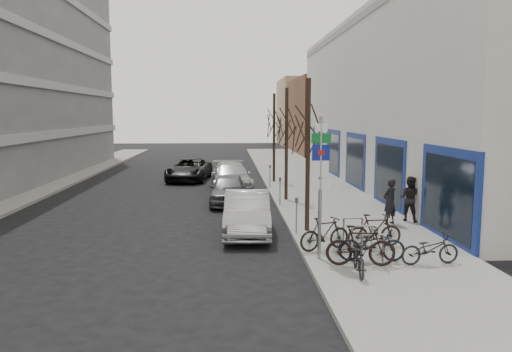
{
  "coord_description": "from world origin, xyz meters",
  "views": [
    {
      "loc": [
        -0.17,
        -13.78,
        4.27
      ],
      "look_at": [
        0.83,
        4.4,
        2.0
      ],
      "focal_mm": 35.0,
      "sensor_mm": 36.0,
      "label": 1
    }
  ],
  "objects": [
    {
      "name": "tree_near",
      "position": [
        2.6,
        3.5,
        4.1
      ],
      "size": [
        1.8,
        1.8,
        5.5
      ],
      "color": "black",
      "rests_on": "ground"
    },
    {
      "name": "meter_front",
      "position": [
        2.15,
        3.0,
        0.92
      ],
      "size": [
        0.1,
        0.08,
        1.27
      ],
      "color": "gray",
      "rests_on": "sidewalk_east"
    },
    {
      "name": "bike_near_right",
      "position": [
        3.39,
        -0.76,
        0.73
      ],
      "size": [
        1.96,
        0.8,
        1.15
      ],
      "primitive_type": "imported",
      "rotation": [
        0.0,
        0.0,
        1.45
      ],
      "color": "black",
      "rests_on": "sidewalk_east"
    },
    {
      "name": "parked_car_mid",
      "position": [
        -0.2,
        9.7,
        0.72
      ],
      "size": [
        1.79,
        4.24,
        1.43
      ],
      "primitive_type": "imported",
      "rotation": [
        0.0,
        0.0,
        -0.02
      ],
      "color": "#515257",
      "rests_on": "ground"
    },
    {
      "name": "lane_car",
      "position": [
        -2.72,
        18.35,
        0.71
      ],
      "size": [
        2.99,
        5.39,
        1.43
      ],
      "primitive_type": "imported",
      "rotation": [
        0.0,
        0.0,
        -0.12
      ],
      "color": "black",
      "rests_on": "ground"
    },
    {
      "name": "bike_far_curb",
      "position": [
        5.34,
        -0.72,
        0.66
      ],
      "size": [
        1.7,
        0.66,
        1.01
      ],
      "primitive_type": "imported",
      "rotation": [
        0.0,
        0.0,
        1.66
      ],
      "color": "black",
      "rests_on": "sidewalk_east"
    },
    {
      "name": "commercial_building",
      "position": [
        17.0,
        16.0,
        5.0
      ],
      "size": [
        20.0,
        32.0,
        10.0
      ],
      "primitive_type": "cube",
      "color": "#B7B7B2",
      "rests_on": "ground"
    },
    {
      "name": "highway_sign_pole",
      "position": [
        2.4,
        -0.01,
        2.46
      ],
      "size": [
        0.55,
        0.1,
        4.2
      ],
      "color": "gray",
      "rests_on": "ground"
    },
    {
      "name": "bike_near_left",
      "position": [
        3.17,
        -1.44,
        0.63
      ],
      "size": [
        0.63,
        1.6,
        0.95
      ],
      "primitive_type": "imported",
      "rotation": [
        0.0,
        0.0,
        -0.1
      ],
      "color": "black",
      "rests_on": "sidewalk_east"
    },
    {
      "name": "bike_rack",
      "position": [
        3.8,
        0.6,
        0.66
      ],
      "size": [
        0.66,
        2.26,
        0.83
      ],
      "color": "gray",
      "rests_on": "sidewalk_east"
    },
    {
      "name": "meter_back",
      "position": [
        2.15,
        14.0,
        0.92
      ],
      "size": [
        0.1,
        0.08,
        1.27
      ],
      "color": "gray",
      "rests_on": "sidewalk_east"
    },
    {
      "name": "ground",
      "position": [
        0.0,
        0.0,
        0.0
      ],
      "size": [
        120.0,
        120.0,
        0.0
      ],
      "primitive_type": "plane",
      "color": "black",
      "rests_on": "ground"
    },
    {
      "name": "parked_car_back",
      "position": [
        -0.04,
        13.95,
        0.77
      ],
      "size": [
        2.49,
        5.42,
        1.54
      ],
      "primitive_type": "imported",
      "rotation": [
        0.0,
        0.0,
        0.06
      ],
      "color": "#9C9DA1",
      "rests_on": "ground"
    },
    {
      "name": "brick_building_far",
      "position": [
        13.0,
        40.0,
        4.0
      ],
      "size": [
        12.0,
        14.0,
        8.0
      ],
      "primitive_type": "cube",
      "color": "brown",
      "rests_on": "ground"
    },
    {
      "name": "pedestrian_near",
      "position": [
        5.85,
        4.33,
        1.01
      ],
      "size": [
        0.75,
        0.69,
        1.72
      ],
      "primitive_type": "imported",
      "rotation": [
        0.0,
        0.0,
        3.72
      ],
      "color": "black",
      "rests_on": "sidewalk_east"
    },
    {
      "name": "tan_building_far",
      "position": [
        13.5,
        55.0,
        4.5
      ],
      "size": [
        13.0,
        12.0,
        9.0
      ],
      "primitive_type": "cube",
      "color": "#937A5B",
      "rests_on": "ground"
    },
    {
      "name": "tree_far",
      "position": [
        2.6,
        16.5,
        4.1
      ],
      "size": [
        1.8,
        1.8,
        5.5
      ],
      "color": "black",
      "rests_on": "ground"
    },
    {
      "name": "bike_mid_curb",
      "position": [
        3.82,
        -0.33,
        0.72
      ],
      "size": [
        1.91,
        0.73,
        1.14
      ],
      "primitive_type": "imported",
      "rotation": [
        0.0,
        0.0,
        1.48
      ],
      "color": "black",
      "rests_on": "sidewalk_east"
    },
    {
      "name": "meter_mid",
      "position": [
        2.15,
        8.5,
        0.92
      ],
      "size": [
        0.1,
        0.08,
        1.27
      ],
      "color": "gray",
      "rests_on": "sidewalk_east"
    },
    {
      "name": "tree_mid",
      "position": [
        2.6,
        10.0,
        4.1
      ],
      "size": [
        1.8,
        1.8,
        5.5
      ],
      "color": "black",
      "rests_on": "ground"
    },
    {
      "name": "bike_far_inner",
      "position": [
        4.33,
        1.13,
        0.69
      ],
      "size": [
        1.82,
        0.72,
        1.08
      ],
      "primitive_type": "imported",
      "rotation": [
        0.0,
        0.0,
        1.68
      ],
      "color": "black",
      "rests_on": "sidewalk_east"
    },
    {
      "name": "sidewalk_east",
      "position": [
        4.5,
        10.0,
        0.07
      ],
      "size": [
        5.0,
        70.0,
        0.15
      ],
      "primitive_type": "cube",
      "color": "slate",
      "rests_on": "ground"
    },
    {
      "name": "pedestrian_far",
      "position": [
        6.8,
        4.84,
        1.03
      ],
      "size": [
        0.78,
        0.76,
        1.77
      ],
      "primitive_type": "imported",
      "rotation": [
        0.0,
        0.0,
        2.45
      ],
      "color": "black",
      "rests_on": "sidewalk_east"
    },
    {
      "name": "bike_mid_inner",
      "position": [
        2.73,
        0.87,
        0.67
      ],
      "size": [
        1.8,
        1.1,
        1.05
      ],
      "primitive_type": "imported",
      "rotation": [
        0.0,
        0.0,
        1.94
      ],
      "color": "black",
      "rests_on": "sidewalk_east"
    },
    {
      "name": "parked_car_front",
      "position": [
        0.47,
        3.69,
        0.75
      ],
      "size": [
        1.75,
        4.6,
        1.5
      ],
      "primitive_type": "imported",
      "rotation": [
        0.0,
        0.0,
        -0.04
      ],
      "color": "#B2B2B7",
      "rests_on": "ground"
    }
  ]
}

